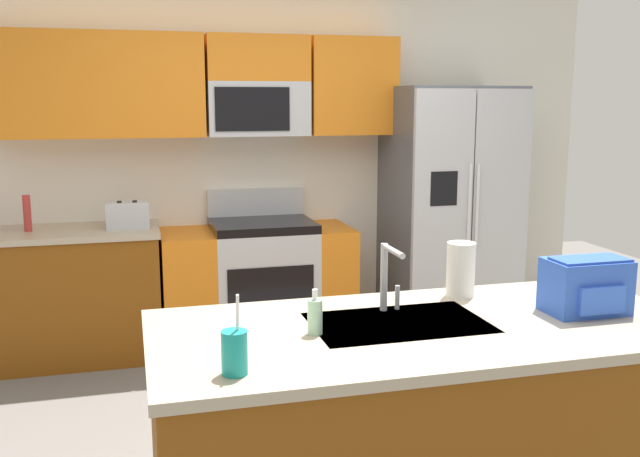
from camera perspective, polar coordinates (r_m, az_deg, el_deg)
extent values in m
plane|color=#66605B|center=(3.73, 2.00, -17.78)|extent=(9.00, 9.00, 0.00)
cube|color=silver|center=(5.40, -4.63, 5.43)|extent=(5.20, 0.10, 2.60)
cube|color=orange|center=(5.11, -21.34, 10.68)|extent=(0.70, 0.32, 0.70)
cube|color=orange|center=(5.09, -13.36, 11.10)|extent=(0.70, 0.32, 0.70)
cube|color=orange|center=(5.33, 2.50, 11.31)|extent=(0.64, 0.32, 0.70)
cube|color=#B7BABF|center=(5.16, -5.06, 9.54)|extent=(0.72, 0.32, 0.38)
cube|color=black|center=(4.99, -5.42, 9.51)|extent=(0.52, 0.01, 0.30)
cube|color=orange|center=(5.17, -5.13, 13.42)|extent=(0.72, 0.32, 0.32)
cube|color=brown|center=(5.14, -19.71, -5.26)|extent=(1.24, 0.60, 0.86)
cube|color=tan|center=(5.04, -20.02, -0.32)|extent=(1.27, 0.63, 0.04)
cube|color=#B7BABF|center=(5.20, -4.57, -4.62)|extent=(0.72, 0.60, 0.84)
cube|color=black|center=(4.90, -3.93, -5.16)|extent=(0.60, 0.01, 0.36)
cube|color=black|center=(5.10, -4.65, 0.28)|extent=(0.72, 0.60, 0.06)
cube|color=#B7BABF|center=(5.34, -5.19, 2.13)|extent=(0.72, 0.06, 0.20)
cube|color=orange|center=(5.13, -10.53, -4.95)|extent=(0.36, 0.60, 0.84)
cube|color=orange|center=(5.31, 0.76, -4.27)|extent=(0.28, 0.60, 0.84)
cube|color=#4C4F54|center=(5.48, 10.26, 1.42)|extent=(0.90, 0.70, 1.85)
cube|color=#B7BABF|center=(5.05, 9.73, 0.70)|extent=(0.44, 0.04, 1.81)
cube|color=#B7BABF|center=(5.26, 14.20, 0.90)|extent=(0.44, 0.04, 1.81)
cylinder|color=silver|center=(5.10, 11.90, 1.76)|extent=(0.02, 0.02, 0.60)
cylinder|color=silver|center=(5.13, 12.50, 1.78)|extent=(0.02, 0.02, 0.60)
cube|color=black|center=(5.00, 9.91, 3.17)|extent=(0.20, 0.00, 0.24)
cube|color=brown|center=(2.97, 8.35, -16.26)|extent=(2.09, 0.92, 0.86)
cube|color=tan|center=(2.80, 8.59, -7.99)|extent=(2.13, 0.96, 0.04)
cube|color=#B7BABF|center=(2.81, 6.30, -7.79)|extent=(0.68, 0.44, 0.03)
cube|color=#B7BABF|center=(4.95, -15.17, 1.05)|extent=(0.28, 0.16, 0.18)
cube|color=black|center=(4.94, -15.80, 2.04)|extent=(0.03, 0.11, 0.01)
cube|color=black|center=(4.94, -14.64, 2.09)|extent=(0.03, 0.11, 0.01)
cylinder|color=#B2332D|center=(5.04, -22.43, 1.13)|extent=(0.05, 0.05, 0.24)
cylinder|color=#B7BABF|center=(2.92, 5.14, -3.91)|extent=(0.03, 0.03, 0.28)
cylinder|color=#B7BABF|center=(2.80, 5.89, -1.80)|extent=(0.02, 0.20, 0.02)
cylinder|color=#B7BABF|center=(2.96, 6.21, -5.51)|extent=(0.02, 0.02, 0.10)
cylinder|color=teal|center=(2.28, -6.88, -9.85)|extent=(0.08, 0.08, 0.14)
cylinder|color=white|center=(2.24, -6.64, -6.93)|extent=(0.01, 0.03, 0.14)
cylinder|color=#A5D8B2|center=(2.64, -0.41, -7.10)|extent=(0.06, 0.06, 0.13)
cylinder|color=white|center=(2.61, -0.41, -5.32)|extent=(0.02, 0.02, 0.04)
cylinder|color=white|center=(3.18, 11.22, -3.24)|extent=(0.12, 0.12, 0.24)
cube|color=blue|center=(3.08, 20.51, -4.35)|extent=(0.32, 0.20, 0.22)
cube|color=#2749A9|center=(3.04, 20.85, -2.52)|extent=(0.30, 0.14, 0.03)
cube|color=blue|center=(3.00, 21.63, -5.37)|extent=(0.20, 0.03, 0.11)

